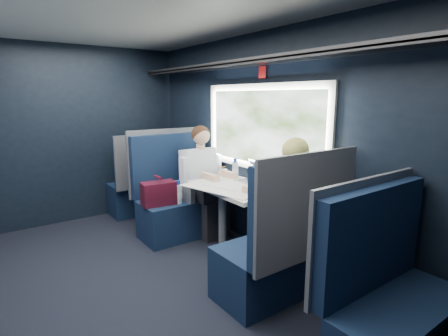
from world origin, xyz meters
TOP-DOWN VIEW (x-y plane):
  - ground at (0.00, 0.00)m, footprint 2.80×4.20m
  - room_shell at (0.02, 0.00)m, footprint 3.00×4.40m
  - table at (1.03, 0.00)m, footprint 0.62×1.00m
  - seat_bay_near at (0.83, 0.87)m, footprint 1.04×0.62m
  - seat_bay_far at (0.85, -0.87)m, footprint 1.04×0.62m
  - seat_row_front at (0.85, 1.80)m, footprint 1.04×0.51m
  - seat_row_back at (0.85, -1.80)m, footprint 1.04×0.51m
  - man at (1.10, 0.70)m, footprint 0.53×0.56m
  - woman at (1.10, -0.71)m, footprint 0.53×0.56m
  - papers at (0.97, 0.03)m, footprint 0.76×0.95m
  - laptop at (1.32, 0.01)m, footprint 0.25×0.32m
  - bottle_small at (1.25, 0.27)m, footprint 0.07×0.07m
  - cup at (1.23, 0.44)m, footprint 0.06×0.06m

SIDE VIEW (x-z plane):
  - ground at x=0.00m, z-range -0.01..0.00m
  - seat_row_front at x=0.85m, z-range -0.17..0.99m
  - seat_row_back at x=0.85m, z-range -0.17..0.99m
  - seat_bay_far at x=0.85m, z-range -0.22..1.04m
  - seat_bay_near at x=0.83m, z-range -0.21..1.05m
  - table at x=1.03m, z-range 0.29..1.03m
  - man at x=1.10m, z-range 0.06..1.38m
  - woman at x=1.10m, z-range 0.07..1.39m
  - papers at x=0.97m, z-range 0.74..0.75m
  - cup at x=1.23m, z-range 0.74..0.82m
  - laptop at x=1.32m, z-range 0.69..0.92m
  - bottle_small at x=1.25m, z-range 0.73..0.96m
  - room_shell at x=0.02m, z-range 0.28..2.68m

